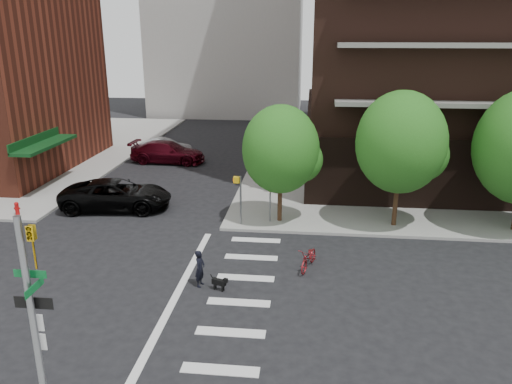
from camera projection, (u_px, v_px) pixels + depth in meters
name	position (u px, v px, depth m)	size (l,w,h in m)	color
ground	(162.00, 298.00, 19.22)	(120.00, 120.00, 0.00)	black
sidewalk_ne	(500.00, 161.00, 39.32)	(39.00, 33.00, 0.15)	gray
crosswalk	(218.00, 301.00, 18.99)	(3.85, 13.00, 0.01)	silver
tree_a	(281.00, 149.00, 25.62)	(4.00, 4.00, 5.90)	#301E11
tree_b	(401.00, 142.00, 24.84)	(4.50, 4.50, 6.65)	#301E11
traffic_signal	(40.00, 358.00, 11.35)	(0.90, 0.75, 6.00)	slate
pedestrian_signal	(247.00, 192.00, 25.91)	(2.18, 0.67, 2.60)	slate
fire_hydrant	(17.00, 208.00, 27.52)	(0.24, 0.24, 0.73)	#A50C0C
parked_car_black	(116.00, 195.00, 28.69)	(6.21, 2.86, 1.73)	black
parked_car_maroon	(168.00, 152.00, 39.01)	(5.82, 2.37, 1.69)	#440712
parked_car_silver	(165.00, 148.00, 41.07)	(4.39, 1.53, 1.45)	#B6BAC0
scooter	(309.00, 258.00, 21.51)	(0.66, 1.91, 1.00)	maroon
dog_walker	(200.00, 268.00, 19.95)	(0.37, 0.56, 1.54)	black
dog	(220.00, 282.00, 19.70)	(0.69, 0.38, 0.58)	black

